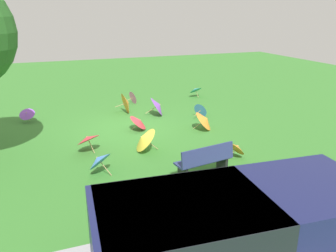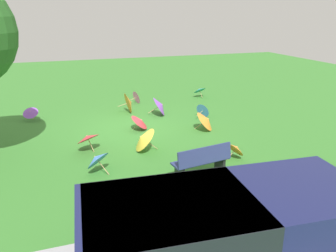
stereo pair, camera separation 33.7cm
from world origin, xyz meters
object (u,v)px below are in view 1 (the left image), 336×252
Objects in this scene: parasol_red_1 at (139,121)px; parasol_blue_2 at (201,110)px; parasol_blue_1 at (99,160)px; parasol_teal_0 at (195,89)px; parasol_purple_1 at (27,113)px; parasol_purple_0 at (158,105)px; parasol_orange_1 at (205,120)px; van_dark at (229,230)px; park_bench at (205,161)px; parasol_orange_0 at (237,147)px; parasol_orange_2 at (127,103)px; parasol_pink_2 at (134,97)px; parasol_yellow_0 at (143,139)px; parasol_red_0 at (88,138)px.

parasol_red_1 reaches higher than parasol_blue_2.
parasol_teal_0 is at bearing -131.20° from parasol_blue_1.
parasol_red_1 is at bearing -123.41° from parasol_blue_1.
parasol_purple_0 is at bearing 170.31° from parasol_purple_1.
parasol_orange_1 is 4.88m from parasol_blue_1.
van_dark reaches higher than parasol_blue_1.
park_bench is 1.71m from parasol_orange_0.
van_dark reaches higher than parasol_purple_0.
park_bench is 1.81× the size of parasol_red_1.
parasol_orange_2 is (1.16, -0.82, 0.02)m from parasol_purple_0.
parasol_blue_1 reaches higher than parasol_pink_2.
parasol_pink_2 is (-0.24, -8.06, -0.16)m from park_bench.
parasol_yellow_0 is at bearing -29.95° from parasol_orange_0.
parasol_purple_1 is (3.20, -10.10, -0.53)m from van_dark.
parasol_orange_0 is (-2.50, 1.44, -0.11)m from parasol_yellow_0.
parasol_red_0 is (3.37, 2.98, 0.01)m from parasol_purple_0.
parasol_pink_2 is at bearing -102.18° from parasol_red_1.
parasol_red_0 is at bearing -46.85° from park_bench.
parasol_orange_2 is 1.36× the size of parasol_pink_2.
van_dark reaches higher than parasol_pink_2.
parasol_orange_2 is 2.38m from parasol_red_1.
parasol_blue_1 is (1.59, 1.08, -0.02)m from parasol_yellow_0.
parasol_blue_1 is 7.43m from parasol_pink_2.
parasol_pink_2 is at bearing -72.07° from parasol_orange_1.
parasol_teal_0 is 7.55m from parasol_yellow_0.
parasol_blue_2 is (-1.58, 0.88, -0.12)m from parasol_purple_0.
parasol_pink_2 is (-0.69, -1.43, -0.14)m from parasol_orange_2.
parasol_orange_0 is (-2.78, -4.22, -0.60)m from van_dark.
parasol_orange_2 is 5.85m from parasol_blue_1.
parasol_purple_1 is 0.69× the size of parasol_orange_1.
parasol_teal_0 is 0.88× the size of parasol_orange_2.
parasol_orange_1 is 1.19× the size of parasol_orange_2.
parasol_teal_0 is at bearing -136.14° from parasol_red_1.
parasol_red_1 is 0.99× the size of parasol_blue_1.
parasol_blue_1 is at bearing 37.39° from parasol_blue_2.
parasol_blue_2 is (-4.89, -3.74, -0.10)m from parasol_blue_1.
parasol_yellow_0 is at bearing 82.60° from parasol_orange_2.
park_bench reaches higher than parasol_red_0.
parasol_blue_1 is (3.31, 4.62, -0.02)m from parasol_purple_0.
parasol_yellow_0 is (-1.64, 0.57, -0.02)m from parasol_red_0.
parasol_purple_1 is 0.80× the size of parasol_red_1.
parasol_red_1 is (0.13, 2.38, -0.11)m from parasol_orange_2.
parasol_orange_2 is at bearing 21.95° from parasol_teal_0.
parasol_purple_1 is at bearing -27.69° from parasol_orange_1.
park_bench is at bearing 29.08° from parasol_orange_0.
parasol_purple_1 is (5.20, -0.89, -0.05)m from parasol_purple_0.
parasol_red_0 is at bearing 7.79° from parasol_orange_1.
parasol_orange_0 is at bearing 98.89° from parasol_purple_0.
parasol_orange_1 is 1.17× the size of parasol_red_1.
parasol_red_1 is 2.95m from parasol_blue_2.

